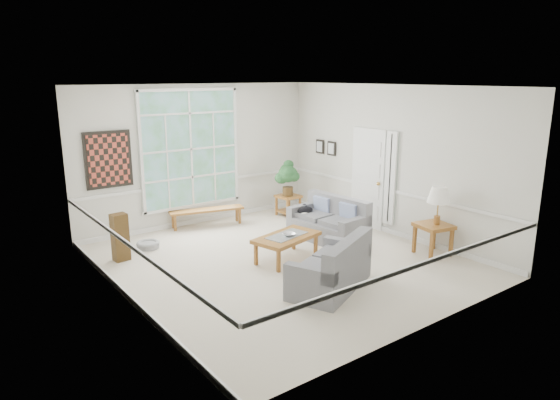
% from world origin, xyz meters
% --- Properties ---
extents(floor, '(5.50, 6.00, 0.01)m').
position_xyz_m(floor, '(0.00, 0.00, -0.01)').
color(floor, beige).
rests_on(floor, ground).
extents(ceiling, '(5.50, 6.00, 0.02)m').
position_xyz_m(ceiling, '(0.00, 0.00, 3.00)').
color(ceiling, white).
rests_on(ceiling, ground).
extents(wall_back, '(5.50, 0.02, 3.00)m').
position_xyz_m(wall_back, '(0.00, 3.00, 1.50)').
color(wall_back, silver).
rests_on(wall_back, ground).
extents(wall_front, '(5.50, 0.02, 3.00)m').
position_xyz_m(wall_front, '(0.00, -3.00, 1.50)').
color(wall_front, silver).
rests_on(wall_front, ground).
extents(wall_left, '(0.02, 6.00, 3.00)m').
position_xyz_m(wall_left, '(-2.75, 0.00, 1.50)').
color(wall_left, silver).
rests_on(wall_left, ground).
extents(wall_right, '(0.02, 6.00, 3.00)m').
position_xyz_m(wall_right, '(2.75, 0.00, 1.50)').
color(wall_right, silver).
rests_on(wall_right, ground).
extents(window_back, '(2.30, 0.08, 2.40)m').
position_xyz_m(window_back, '(-0.20, 2.96, 1.65)').
color(window_back, white).
rests_on(window_back, wall_back).
extents(entry_door, '(0.08, 0.90, 2.10)m').
position_xyz_m(entry_door, '(2.71, 0.60, 1.05)').
color(entry_door, white).
rests_on(entry_door, floor).
extents(door_sidelight, '(0.08, 0.26, 1.90)m').
position_xyz_m(door_sidelight, '(2.71, -0.03, 1.15)').
color(door_sidelight, white).
rests_on(door_sidelight, wall_right).
extents(wall_art, '(0.90, 0.06, 1.10)m').
position_xyz_m(wall_art, '(-1.95, 2.95, 1.60)').
color(wall_art, maroon).
rests_on(wall_art, wall_back).
extents(wall_frame_near, '(0.04, 0.26, 0.32)m').
position_xyz_m(wall_frame_near, '(2.71, 1.75, 1.55)').
color(wall_frame_near, black).
rests_on(wall_frame_near, wall_right).
extents(wall_frame_far, '(0.04, 0.26, 0.32)m').
position_xyz_m(wall_frame_far, '(2.71, 2.15, 1.55)').
color(wall_frame_far, black).
rests_on(wall_frame_far, wall_right).
extents(loveseat_right, '(0.94, 1.62, 0.84)m').
position_xyz_m(loveseat_right, '(1.43, 0.41, 0.42)').
color(loveseat_right, slate).
rests_on(loveseat_right, floor).
extents(loveseat_front, '(1.71, 1.34, 0.82)m').
position_xyz_m(loveseat_front, '(-0.10, -1.34, 0.41)').
color(loveseat_front, slate).
rests_on(loveseat_front, floor).
extents(coffee_table, '(1.33, 0.92, 0.45)m').
position_xyz_m(coffee_table, '(0.10, -0.00, 0.22)').
color(coffee_table, brown).
rests_on(coffee_table, floor).
extents(pewter_bowl, '(0.30, 0.30, 0.07)m').
position_xyz_m(pewter_bowl, '(0.11, -0.05, 0.48)').
color(pewter_bowl, '#A2A2A7').
rests_on(pewter_bowl, coffee_table).
extents(window_bench, '(1.62, 0.69, 0.37)m').
position_xyz_m(window_bench, '(-0.04, 2.65, 0.19)').
color(window_bench, brown).
rests_on(window_bench, floor).
extents(end_table, '(0.51, 0.51, 0.48)m').
position_xyz_m(end_table, '(1.87, 2.26, 0.24)').
color(end_table, brown).
rests_on(end_table, floor).
extents(houseplant, '(0.62, 0.62, 0.83)m').
position_xyz_m(houseplant, '(1.83, 2.22, 0.90)').
color(houseplant, '#245429').
rests_on(houseplant, end_table).
extents(side_table, '(0.67, 0.67, 0.58)m').
position_xyz_m(side_table, '(2.38, -1.37, 0.29)').
color(side_table, brown).
rests_on(side_table, floor).
extents(table_lamp, '(0.47, 0.47, 0.69)m').
position_xyz_m(table_lamp, '(2.42, -1.39, 0.92)').
color(table_lamp, silver).
rests_on(table_lamp, side_table).
extents(pet_bed, '(0.47, 0.47, 0.13)m').
position_xyz_m(pet_bed, '(-1.63, 2.05, 0.06)').
color(pet_bed, gray).
rests_on(pet_bed, floor).
extents(floor_speaker, '(0.28, 0.23, 0.85)m').
position_xyz_m(floor_speaker, '(-2.25, 1.73, 0.42)').
color(floor_speaker, '#412C12').
rests_on(floor_speaker, floor).
extents(cat, '(0.43, 0.37, 0.17)m').
position_xyz_m(cat, '(1.29, 0.94, 0.51)').
color(cat, black).
rests_on(cat, loveseat_right).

